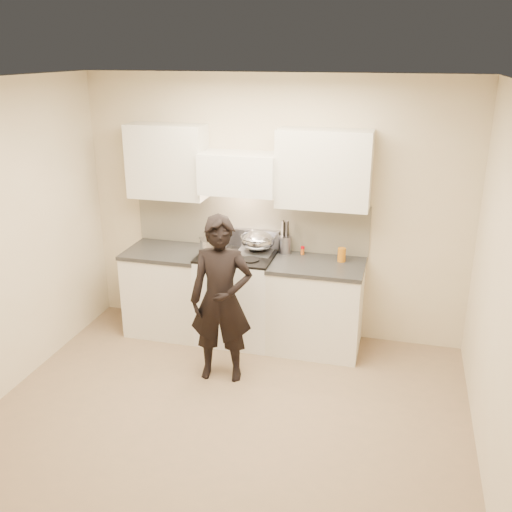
{
  "coord_description": "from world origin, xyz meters",
  "views": [
    {
      "loc": [
        1.27,
        -3.8,
        2.91
      ],
      "look_at": [
        -0.0,
        1.05,
        1.08
      ],
      "focal_mm": 40.0,
      "sensor_mm": 36.0,
      "label": 1
    }
  ],
  "objects_px": {
    "person": "(221,300)",
    "wok": "(258,241)",
    "stove": "(237,296)",
    "counter_right": "(316,306)",
    "utensil_crock": "(285,243)"
  },
  "relations": [
    {
      "from": "person",
      "to": "wok",
      "type": "bearing_deg",
      "value": 75.23
    },
    {
      "from": "wok",
      "to": "stove",
      "type": "bearing_deg",
      "value": -141.79
    },
    {
      "from": "stove",
      "to": "counter_right",
      "type": "height_order",
      "value": "stove"
    },
    {
      "from": "person",
      "to": "stove",
      "type": "bearing_deg",
      "value": 87.53
    },
    {
      "from": "person",
      "to": "counter_right",
      "type": "bearing_deg",
      "value": 37.64
    },
    {
      "from": "stove",
      "to": "counter_right",
      "type": "bearing_deg",
      "value": 0.0
    },
    {
      "from": "stove",
      "to": "wok",
      "type": "bearing_deg",
      "value": 38.21
    },
    {
      "from": "stove",
      "to": "wok",
      "type": "relative_size",
      "value": 2.19
    },
    {
      "from": "stove",
      "to": "person",
      "type": "height_order",
      "value": "person"
    },
    {
      "from": "counter_right",
      "to": "person",
      "type": "relative_size",
      "value": 0.59
    },
    {
      "from": "counter_right",
      "to": "utensil_crock",
      "type": "distance_m",
      "value": 0.71
    },
    {
      "from": "stove",
      "to": "utensil_crock",
      "type": "height_order",
      "value": "utensil_crock"
    },
    {
      "from": "counter_right",
      "to": "stove",
      "type": "bearing_deg",
      "value": -180.0
    },
    {
      "from": "utensil_crock",
      "to": "counter_right",
      "type": "bearing_deg",
      "value": -29.58
    },
    {
      "from": "utensil_crock",
      "to": "person",
      "type": "bearing_deg",
      "value": -110.46
    }
  ]
}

